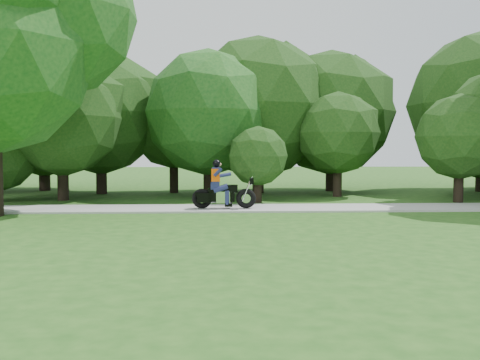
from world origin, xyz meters
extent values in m
plane|color=#1F4D16|center=(0.00, 0.00, 0.00)|extent=(100.00, 100.00, 0.00)
cube|color=gray|center=(0.00, 8.00, 0.03)|extent=(60.00, 2.20, 0.06)
cylinder|color=black|center=(-4.04, 13.00, 0.90)|extent=(0.47, 0.47, 1.80)
sphere|color=#154C19|center=(-4.04, 13.00, 3.56)|extent=(5.42, 5.42, 5.42)
cylinder|color=black|center=(-5.68, 14.85, 0.90)|extent=(0.40, 0.40, 1.80)
sphere|color=#153810|center=(-5.68, 14.85, 3.10)|extent=(4.00, 4.00, 4.00)
cylinder|color=black|center=(-9.74, 11.37, 0.86)|extent=(0.43, 0.43, 1.73)
sphere|color=#153810|center=(-9.74, 11.37, 3.23)|extent=(4.62, 4.62, 4.62)
cylinder|color=black|center=(1.39, 12.52, 0.78)|extent=(0.38, 0.38, 1.55)
sphere|color=#153810|center=(1.39, 12.52, 2.69)|extent=(3.51, 3.51, 3.51)
cylinder|color=black|center=(-8.89, 14.42, 0.90)|extent=(0.47, 0.47, 1.80)
sphere|color=#153810|center=(-8.89, 14.42, 3.58)|extent=(5.48, 5.48, 5.48)
cylinder|color=black|center=(-1.81, 14.62, 0.90)|extent=(0.53, 0.53, 1.80)
sphere|color=#153810|center=(-1.81, 14.62, 3.91)|extent=(6.50, 6.50, 6.50)
cylinder|color=black|center=(1.77, 15.52, 0.90)|extent=(0.50, 0.50, 1.80)
sphere|color=#153810|center=(1.77, 15.52, 3.74)|extent=(5.96, 5.96, 5.96)
cylinder|color=black|center=(-12.03, 16.38, 0.90)|extent=(0.53, 0.53, 1.80)
sphere|color=#153810|center=(-12.03, 16.38, 3.92)|extent=(6.52, 6.52, 6.52)
cylinder|color=black|center=(5.40, 9.87, 0.71)|extent=(0.36, 0.36, 1.43)
sphere|color=#153810|center=(5.40, 9.87, 2.48)|extent=(3.24, 3.24, 3.24)
cylinder|color=black|center=(-2.18, 10.13, 0.51)|extent=(0.31, 0.31, 1.02)
sphere|color=#153810|center=(-2.18, 10.13, 1.75)|extent=(2.26, 2.26, 2.26)
sphere|color=#154C19|center=(-8.74, 7.30, 6.20)|extent=(5.12, 5.12, 5.12)
torus|color=black|center=(-4.21, 7.71, 0.39)|extent=(0.66, 0.21, 0.66)
torus|color=black|center=(-2.75, 7.66, 0.39)|extent=(0.66, 0.21, 0.66)
cube|color=black|center=(-3.66, 7.69, 0.44)|extent=(1.05, 0.26, 0.30)
cube|color=silver|center=(-3.51, 7.69, 0.44)|extent=(0.46, 0.33, 0.38)
cube|color=black|center=(-3.28, 7.68, 0.72)|extent=(0.50, 0.30, 0.24)
cube|color=black|center=(-3.77, 7.70, 0.68)|extent=(0.50, 0.32, 0.09)
cylinder|color=silver|center=(-2.72, 7.66, 0.72)|extent=(0.37, 0.05, 0.84)
cylinder|color=silver|center=(-2.56, 7.66, 1.12)|extent=(0.05, 0.60, 0.03)
cube|color=black|center=(-4.17, 7.50, 0.44)|extent=(0.40, 0.12, 0.32)
cube|color=black|center=(-4.15, 7.91, 0.44)|extent=(0.40, 0.12, 0.32)
cube|color=#1D214E|center=(-3.77, 7.70, 0.81)|extent=(0.29, 0.37, 0.23)
cube|color=#1D214E|center=(-3.75, 7.69, 1.15)|extent=(0.26, 0.40, 0.53)
cube|color=#FF5705|center=(-3.75, 7.69, 1.17)|extent=(0.29, 0.44, 0.41)
sphere|color=black|center=(-3.73, 7.69, 1.54)|extent=(0.26, 0.26, 0.26)
camera|label=1|loc=(-3.75, -9.82, 2.03)|focal=40.00mm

